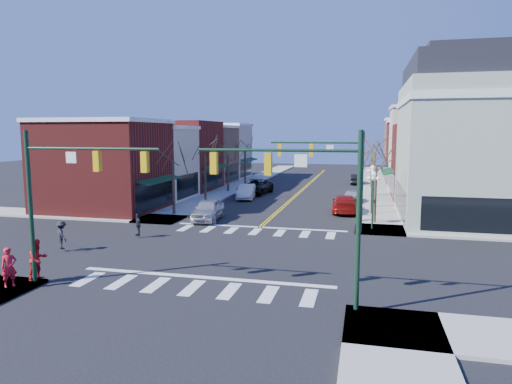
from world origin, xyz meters
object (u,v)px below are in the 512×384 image
Objects in this scene: lamppost_midblock at (372,181)px; car_right_near at (345,204)px; pedestrian_red_b at (38,259)px; car_left_near at (208,210)px; pedestrian_dark_b at (62,235)px; car_left_far at (255,187)px; pedestrian_red_a at (9,267)px; lamppost_corner at (373,190)px; car_right_far at (356,179)px; car_right_mid at (352,196)px; victorian_corner at (481,138)px; car_left_mid at (246,192)px; pedestrian_dark_a at (138,225)px.

lamppost_midblock is 0.80× the size of car_right_near.
pedestrian_red_b is (-15.59, -22.16, -1.83)m from lamppost_midblock.
pedestrian_dark_b is (-5.20, -11.47, 0.15)m from car_left_near.
pedestrian_red_a is (-3.14, -34.40, 0.20)m from car_left_far.
lamppost_corner is 1.01× the size of car_right_far.
pedestrian_red_b reaches higher than car_right_mid.
pedestrian_red_a is (-3.16, -17.94, 0.19)m from car_left_near.
lamppost_corner is (-8.30, -6.00, -3.70)m from victorian_corner.
car_right_mid is at bearing -14.12° from car_left_far.
car_right_far is (-1.80, 24.39, -2.25)m from lamppost_midblock.
pedestrian_red_b is (-2.59, -29.09, 0.35)m from car_left_mid.
car_left_near is 18.22m from pedestrian_red_a.
car_right_mid is 2.66× the size of pedestrian_dark_a.
victorian_corner is at bearing 35.86° from lamppost_corner.
car_right_near is at bearing 107.25° from lamppost_corner.
lamppost_corner is 23.41m from pedestrian_red_a.
car_left_mid is 29.21m from pedestrian_red_b.
pedestrian_dark_b reaches higher than car_left_near.
car_left_far is at bearing -46.31° from car_right_near.
car_left_near reaches higher than car_left_far.
car_right_near is 1.34× the size of car_right_mid.
lamppost_corner is at bearing -90.00° from lamppost_midblock.
car_left_near is at bearing -157.45° from lamppost_midblock.
victorian_corner is at bearing 7.31° from car_left_near.
pedestrian_red_a is at bearing 170.58° from pedestrian_red_b.
car_left_far is 1.51× the size of car_right_mid.
car_right_far is (0.00, 17.48, 0.02)m from car_right_mid.
lamppost_corner is at bearing 102.87° from car_right_mid.
car_right_far reaches higher than car_right_mid.
car_left_near reaches higher than car_right_near.
car_left_near is 0.93× the size of car_right_near.
car_left_near is at bearing 67.45° from car_right_far.
pedestrian_red_b is at bearing 57.26° from car_right_near.
pedestrian_red_b is (-23.89, -21.66, -5.52)m from victorian_corner.
pedestrian_dark_b is (-2.70, -4.35, 0.09)m from pedestrian_dark_a.
lamppost_midblock reaches higher than car_right_near.
pedestrian_dark_b is at bearing -77.19° from pedestrian_dark_a.
victorian_corner reaches higher than car_left_mid.
pedestrian_dark_b reaches higher than car_right_far.
pedestrian_red_a reaches higher than car_right_near.
victorian_corner is at bearing 148.97° from car_right_mid.
pedestrian_dark_b is (-18.20, -10.36, -1.96)m from lamppost_corner.
pedestrian_dark_a is at bearing 31.97° from pedestrian_red_a.
car_right_mid is 2.38× the size of pedestrian_dark_b.
lamppost_corner is at bearing 91.40° from car_right_far.
car_right_mid is at bearing 42.05° from car_left_near.
car_left_mid is (-21.30, 7.43, -5.87)m from victorian_corner.
car_right_mid is 0.94× the size of car_right_far.
pedestrian_red_b is at bearing -45.87° from pedestrian_dark_a.
victorian_corner is at bearing 110.15° from car_right_far.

